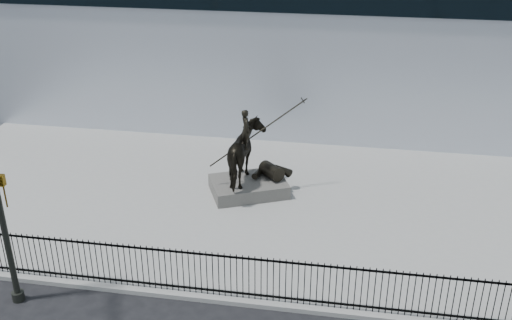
# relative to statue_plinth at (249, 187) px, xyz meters

# --- Properties ---
(plaza) EXTENTS (30.00, 12.00, 0.15)m
(plaza) POSITION_rel_statue_plinth_xyz_m (1.39, -0.74, -0.34)
(plaza) COLOR #979794
(plaza) RESTS_ON ground
(building) EXTENTS (44.00, 14.00, 9.00)m
(building) POSITION_rel_statue_plinth_xyz_m (1.39, 12.26, 4.08)
(building) COLOR silver
(building) RESTS_ON ground
(picket_fence) EXTENTS (22.10, 0.10, 1.50)m
(picket_fence) POSITION_rel_statue_plinth_xyz_m (1.39, -6.49, 0.48)
(picket_fence) COLOR black
(picket_fence) RESTS_ON plaza
(statue_plinth) EXTENTS (3.42, 2.97, 0.54)m
(statue_plinth) POSITION_rel_statue_plinth_xyz_m (0.00, 0.00, 0.00)
(statue_plinth) COLOR #504E49
(statue_plinth) RESTS_ON plaza
(equestrian_statue) EXTENTS (3.37, 2.86, 3.11)m
(equestrian_statue) POSITION_rel_statue_plinth_xyz_m (0.05, 0.02, 1.39)
(equestrian_statue) COLOR black
(equestrian_statue) RESTS_ON statue_plinth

